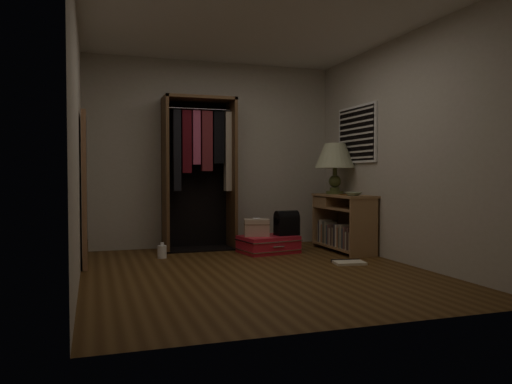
% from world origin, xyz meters
% --- Properties ---
extents(ground, '(4.00, 4.00, 0.00)m').
position_xyz_m(ground, '(0.00, 0.00, 0.00)').
color(ground, '#513417').
rests_on(ground, ground).
extents(room_walls, '(3.52, 4.02, 2.60)m').
position_xyz_m(room_walls, '(0.08, 0.04, 1.50)').
color(room_walls, beige).
rests_on(room_walls, ground).
extents(console_bookshelf, '(0.42, 1.12, 0.75)m').
position_xyz_m(console_bookshelf, '(1.54, 1.04, 0.39)').
color(console_bookshelf, '#9D744C').
rests_on(console_bookshelf, ground).
extents(open_wardrobe, '(0.98, 0.50, 2.05)m').
position_xyz_m(open_wardrobe, '(-0.22, 1.77, 1.20)').
color(open_wardrobe, brown).
rests_on(open_wardrobe, ground).
extents(floor_mirror, '(0.06, 0.80, 1.70)m').
position_xyz_m(floor_mirror, '(-1.70, 1.00, 0.85)').
color(floor_mirror, '#A2704E').
rests_on(floor_mirror, ground).
extents(pink_suitcase, '(0.80, 0.64, 0.22)m').
position_xyz_m(pink_suitcase, '(0.54, 1.18, 0.11)').
color(pink_suitcase, red).
rests_on(pink_suitcase, ground).
extents(train_case, '(0.37, 0.30, 0.24)m').
position_xyz_m(train_case, '(0.39, 1.21, 0.33)').
color(train_case, '#BCA88F').
rests_on(train_case, pink_suitcase).
extents(black_bag, '(0.31, 0.21, 0.32)m').
position_xyz_m(black_bag, '(0.80, 1.17, 0.39)').
color(black_bag, black).
rests_on(black_bag, pink_suitcase).
extents(table_lamp, '(0.72, 0.72, 0.69)m').
position_xyz_m(table_lamp, '(1.54, 1.26, 1.26)').
color(table_lamp, '#424E26').
rests_on(table_lamp, console_bookshelf).
extents(brass_tray, '(0.28, 0.28, 0.01)m').
position_xyz_m(brass_tray, '(1.54, 0.87, 0.76)').
color(brass_tray, '#A97641').
rests_on(brass_tray, console_bookshelf).
extents(ceramic_bowl, '(0.24, 0.24, 0.05)m').
position_xyz_m(ceramic_bowl, '(1.49, 0.65, 0.77)').
color(ceramic_bowl, '#A0BC9D').
rests_on(ceramic_bowl, console_bookshelf).
extents(white_jug, '(0.14, 0.14, 0.19)m').
position_xyz_m(white_jug, '(-0.83, 1.18, 0.08)').
color(white_jug, white).
rests_on(white_jug, ground).
extents(floor_book, '(0.38, 0.33, 0.03)m').
position_xyz_m(floor_book, '(1.15, 0.15, 0.01)').
color(floor_book, '#F5ECCE').
rests_on(floor_book, ground).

